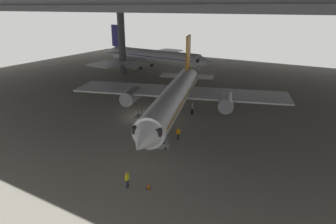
% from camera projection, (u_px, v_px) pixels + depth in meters
% --- Properties ---
extents(ground_plane, '(110.00, 110.00, 0.00)m').
position_uv_depth(ground_plane, '(148.00, 117.00, 43.63)').
color(ground_plane, gray).
extents(hangar_structure, '(121.00, 99.00, 16.89)m').
position_uv_depth(hangar_structure, '(190.00, 2.00, 49.34)').
color(hangar_structure, '#4C4F54').
rests_on(hangar_structure, ground_plane).
extents(airplane_main, '(33.11, 33.48, 10.81)m').
position_uv_depth(airplane_main, '(175.00, 96.00, 42.06)').
color(airplane_main, white).
rests_on(airplane_main, ground_plane).
extents(boarding_stairs, '(4.29, 2.54, 4.52)m').
position_uv_depth(boarding_stairs, '(154.00, 140.00, 34.33)').
color(boarding_stairs, slate).
rests_on(boarding_stairs, ground_plane).
extents(crew_worker_near_nose, '(0.23, 0.55, 1.70)m').
position_uv_depth(crew_worker_near_nose, '(127.00, 179.00, 26.17)').
color(crew_worker_near_nose, '#232838').
rests_on(crew_worker_near_nose, ground_plane).
extents(crew_worker_by_stairs, '(0.41, 0.42, 1.58)m').
position_uv_depth(crew_worker_by_stairs, '(178.00, 133.00, 35.75)').
color(crew_worker_by_stairs, '#232838').
rests_on(crew_worker_by_stairs, ground_plane).
extents(airplane_distant, '(34.29, 33.14, 10.83)m').
position_uv_depth(airplane_distant, '(152.00, 57.00, 75.26)').
color(airplane_distant, white).
rests_on(airplane_distant, ground_plane).
extents(traffic_cone_orange, '(0.36, 0.36, 0.60)m').
position_uv_depth(traffic_cone_orange, '(149.00, 186.00, 26.32)').
color(traffic_cone_orange, black).
rests_on(traffic_cone_orange, ground_plane).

